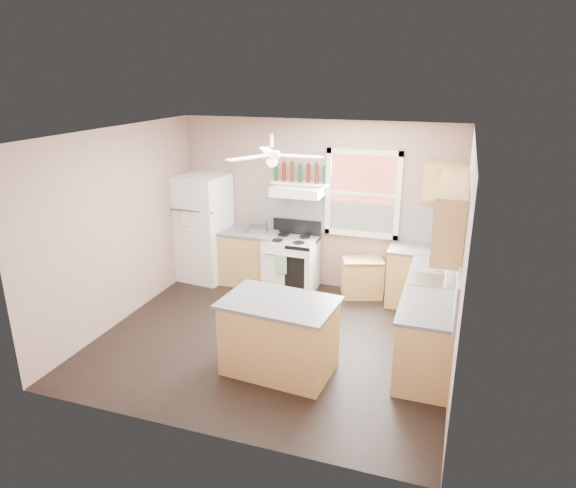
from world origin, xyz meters
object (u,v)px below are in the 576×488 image
(stove, at_px, (291,265))
(cart, at_px, (362,278))
(refrigerator, at_px, (204,228))
(toaster, at_px, (258,227))
(island, at_px, (279,338))

(stove, distance_m, cart, 1.16)
(refrigerator, xyz_separation_m, toaster, (0.98, 0.02, 0.10))
(stove, bearing_deg, cart, 5.05)
(stove, bearing_deg, toaster, 175.49)
(toaster, distance_m, stove, 0.80)
(cart, bearing_deg, toaster, 163.66)
(toaster, relative_size, stove, 0.33)
(refrigerator, bearing_deg, cart, 8.30)
(island, bearing_deg, stove, 110.08)
(toaster, height_order, island, toaster)
(toaster, height_order, stove, toaster)
(refrigerator, height_order, stove, refrigerator)
(toaster, xyz_separation_m, island, (1.20, -2.36, -0.56))
(refrigerator, distance_m, island, 3.22)
(toaster, bearing_deg, stove, -11.70)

